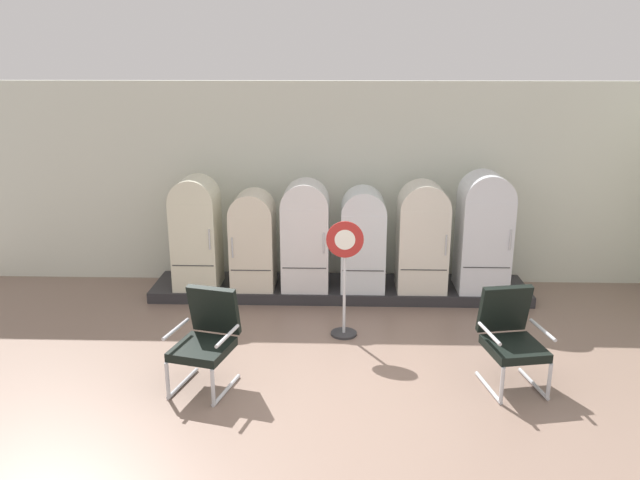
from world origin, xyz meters
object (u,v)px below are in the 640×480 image
(armchair_left, at_px, (207,335))
(refrigerator_0, at_px, (196,229))
(refrigerator_5, at_px, (484,228))
(armchair_right, at_px, (511,335))
(refrigerator_4, at_px, (422,234))
(sign_stand, at_px, (344,282))
(refrigerator_2, at_px, (305,232))
(refrigerator_3, at_px, (363,236))
(refrigerator_1, at_px, (253,237))

(armchair_left, bearing_deg, refrigerator_0, 104.43)
(refrigerator_5, distance_m, armchair_right, 2.43)
(refrigerator_4, height_order, armchair_right, refrigerator_4)
(refrigerator_0, distance_m, sign_stand, 2.42)
(refrigerator_2, bearing_deg, armchair_right, -46.37)
(refrigerator_3, bearing_deg, refrigerator_1, -179.28)
(refrigerator_4, xyz_separation_m, armchair_right, (0.63, -2.35, -0.40))
(refrigerator_1, xyz_separation_m, sign_stand, (1.26, -1.26, -0.18))
(refrigerator_1, height_order, refrigerator_3, refrigerator_3)
(refrigerator_3, relative_size, sign_stand, 0.98)
(refrigerator_0, xyz_separation_m, refrigerator_1, (0.79, -0.00, -0.11))
(refrigerator_5, height_order, sign_stand, refrigerator_5)
(armchair_left, height_order, sign_stand, sign_stand)
(refrigerator_2, xyz_separation_m, armchair_right, (2.23, -2.34, -0.41))
(armchair_right, bearing_deg, refrigerator_4, 105.00)
(sign_stand, bearing_deg, refrigerator_5, 33.86)
(refrigerator_3, bearing_deg, armchair_left, -123.79)
(refrigerator_1, height_order, armchair_right, refrigerator_1)
(refrigerator_5, bearing_deg, refrigerator_4, -178.30)
(refrigerator_3, bearing_deg, armchair_right, -58.70)
(refrigerator_2, relative_size, armchair_left, 1.49)
(refrigerator_0, xyz_separation_m, refrigerator_5, (3.95, 0.02, 0.04))
(refrigerator_4, relative_size, armchair_right, 1.48)
(refrigerator_1, height_order, refrigerator_4, refrigerator_4)
(armchair_right, bearing_deg, sign_stand, 147.21)
(refrigerator_5, relative_size, armchair_left, 1.62)
(refrigerator_1, distance_m, armchair_right, 3.80)
(refrigerator_3, xyz_separation_m, refrigerator_5, (1.65, 0.00, 0.13))
(refrigerator_1, height_order, armchair_left, refrigerator_1)
(refrigerator_3, xyz_separation_m, armchair_left, (-1.67, -2.50, -0.35))
(armchair_right, height_order, sign_stand, sign_stand)
(refrigerator_2, distance_m, sign_stand, 1.38)
(refrigerator_4, height_order, armchair_left, refrigerator_4)
(refrigerator_2, xyz_separation_m, refrigerator_4, (1.61, 0.01, -0.01))
(refrigerator_0, xyz_separation_m, refrigerator_2, (1.51, -0.01, -0.03))
(refrigerator_3, height_order, refrigerator_4, refrigerator_4)
(refrigerator_2, bearing_deg, sign_stand, -66.81)
(armchair_left, distance_m, sign_stand, 1.87)
(refrigerator_5, height_order, armchair_left, refrigerator_5)
(refrigerator_1, bearing_deg, refrigerator_5, 0.40)
(refrigerator_3, bearing_deg, refrigerator_5, 0.11)
(refrigerator_0, bearing_deg, refrigerator_5, 0.28)
(refrigerator_5, xyz_separation_m, sign_stand, (-1.91, -1.28, -0.33))
(refrigerator_2, bearing_deg, armchair_left, -109.54)
(armchair_left, xyz_separation_m, sign_stand, (1.41, 1.22, 0.15))
(refrigerator_3, bearing_deg, sign_stand, -101.46)
(refrigerator_5, xyz_separation_m, armchair_left, (-3.32, -2.50, -0.48))
(refrigerator_1, height_order, sign_stand, refrigerator_1)
(refrigerator_3, relative_size, refrigerator_5, 0.86)
(refrigerator_3, relative_size, armchair_left, 1.39)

